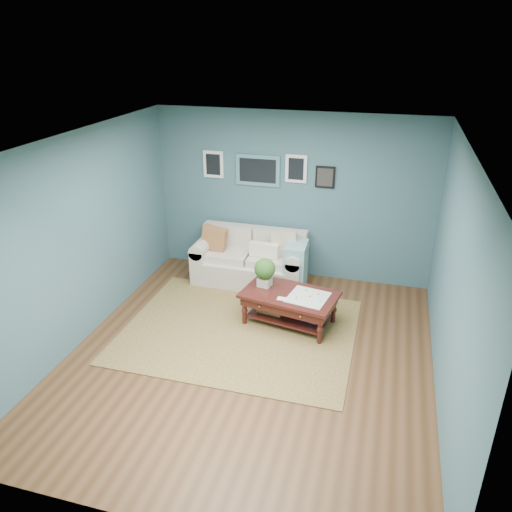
% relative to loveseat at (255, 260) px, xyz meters
% --- Properties ---
extents(room_shell, '(5.00, 5.02, 2.70)m').
position_rel_loveseat_xyz_m(room_shell, '(0.48, -1.97, 0.98)').
color(room_shell, brown).
rests_on(room_shell, ground).
extents(area_rug, '(3.12, 2.50, 0.01)m').
position_rel_loveseat_xyz_m(area_rug, '(0.19, -1.50, -0.38)').
color(area_rug, '#553F18').
rests_on(area_rug, ground).
extents(loveseat, '(1.84, 0.84, 0.95)m').
position_rel_loveseat_xyz_m(loveseat, '(0.00, 0.00, 0.00)').
color(loveseat, beige).
rests_on(loveseat, ground).
extents(coffee_table, '(1.40, 0.97, 0.90)m').
position_rel_loveseat_xyz_m(coffee_table, '(0.74, -1.11, 0.01)').
color(coffee_table, '#340C0C').
rests_on(coffee_table, ground).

